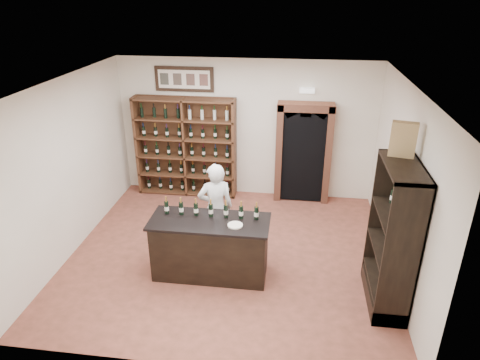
# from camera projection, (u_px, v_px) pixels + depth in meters

# --- Properties ---
(floor) EXTENTS (5.50, 5.50, 0.00)m
(floor) POSITION_uv_depth(u_px,v_px,m) (229.00, 253.00, 7.59)
(floor) COLOR #9B4D3E
(floor) RESTS_ON ground
(ceiling) EXTENTS (5.50, 5.50, 0.00)m
(ceiling) POSITION_uv_depth(u_px,v_px,m) (227.00, 84.00, 6.34)
(ceiling) COLOR white
(ceiling) RESTS_ON wall_back
(wall_back) EXTENTS (5.50, 0.04, 3.00)m
(wall_back) POSITION_uv_depth(u_px,v_px,m) (246.00, 129.00, 9.22)
(wall_back) COLOR white
(wall_back) RESTS_ON ground
(wall_left) EXTENTS (0.04, 5.00, 3.00)m
(wall_left) POSITION_uv_depth(u_px,v_px,m) (69.00, 168.00, 7.29)
(wall_left) COLOR white
(wall_left) RESTS_ON ground
(wall_right) EXTENTS (0.04, 5.00, 3.00)m
(wall_right) POSITION_uv_depth(u_px,v_px,m) (403.00, 186.00, 6.63)
(wall_right) COLOR white
(wall_right) RESTS_ON ground
(wine_shelf) EXTENTS (2.20, 0.38, 2.20)m
(wine_shelf) POSITION_uv_depth(u_px,v_px,m) (186.00, 147.00, 9.39)
(wine_shelf) COLOR #4F2E1B
(wine_shelf) RESTS_ON ground
(framed_picture) EXTENTS (1.25, 0.04, 0.52)m
(framed_picture) POSITION_uv_depth(u_px,v_px,m) (184.00, 79.00, 8.91)
(framed_picture) COLOR black
(framed_picture) RESTS_ON wall_back
(arched_doorway) EXTENTS (1.17, 0.35, 2.17)m
(arched_doorway) POSITION_uv_depth(u_px,v_px,m) (303.00, 151.00, 9.06)
(arched_doorway) COLOR black
(arched_doorway) RESTS_ON ground
(emergency_light) EXTENTS (0.30, 0.10, 0.10)m
(emergency_light) POSITION_uv_depth(u_px,v_px,m) (307.00, 90.00, 8.62)
(emergency_light) COLOR white
(emergency_light) RESTS_ON wall_back
(tasting_counter) EXTENTS (1.88, 0.78, 1.00)m
(tasting_counter) POSITION_uv_depth(u_px,v_px,m) (210.00, 248.00, 6.86)
(tasting_counter) COLOR black
(tasting_counter) RESTS_ON ground
(counter_bottle_0) EXTENTS (0.07, 0.07, 0.30)m
(counter_bottle_0) POSITION_uv_depth(u_px,v_px,m) (167.00, 207.00, 6.81)
(counter_bottle_0) COLOR black
(counter_bottle_0) RESTS_ON tasting_counter
(counter_bottle_1) EXTENTS (0.07, 0.07, 0.30)m
(counter_bottle_1) POSITION_uv_depth(u_px,v_px,m) (181.00, 208.00, 6.79)
(counter_bottle_1) COLOR black
(counter_bottle_1) RESTS_ON tasting_counter
(counter_bottle_2) EXTENTS (0.07, 0.07, 0.30)m
(counter_bottle_2) POSITION_uv_depth(u_px,v_px,m) (196.00, 209.00, 6.76)
(counter_bottle_2) COLOR black
(counter_bottle_2) RESTS_ON tasting_counter
(counter_bottle_3) EXTENTS (0.07, 0.07, 0.30)m
(counter_bottle_3) POSITION_uv_depth(u_px,v_px,m) (211.00, 210.00, 6.73)
(counter_bottle_3) COLOR black
(counter_bottle_3) RESTS_ON tasting_counter
(counter_bottle_4) EXTENTS (0.07, 0.07, 0.30)m
(counter_bottle_4) POSITION_uv_depth(u_px,v_px,m) (226.00, 211.00, 6.70)
(counter_bottle_4) COLOR black
(counter_bottle_4) RESTS_ON tasting_counter
(counter_bottle_5) EXTENTS (0.07, 0.07, 0.30)m
(counter_bottle_5) POSITION_uv_depth(u_px,v_px,m) (241.00, 212.00, 6.67)
(counter_bottle_5) COLOR black
(counter_bottle_5) RESTS_ON tasting_counter
(counter_bottle_6) EXTENTS (0.07, 0.07, 0.30)m
(counter_bottle_6) POSITION_uv_depth(u_px,v_px,m) (256.00, 213.00, 6.64)
(counter_bottle_6) COLOR black
(counter_bottle_6) RESTS_ON tasting_counter
(side_cabinet) EXTENTS (0.48, 1.20, 2.20)m
(side_cabinet) POSITION_uv_depth(u_px,v_px,m) (391.00, 258.00, 6.16)
(side_cabinet) COLOR black
(side_cabinet) RESTS_ON ground
(shopkeeper) EXTENTS (0.70, 0.56, 1.66)m
(shopkeeper) POSITION_uv_depth(u_px,v_px,m) (216.00, 209.00, 7.36)
(shopkeeper) COLOR white
(shopkeeper) RESTS_ON ground
(plate) EXTENTS (0.23, 0.23, 0.02)m
(plate) POSITION_uv_depth(u_px,v_px,m) (235.00, 225.00, 6.50)
(plate) COLOR white
(plate) RESTS_ON tasting_counter
(wine_crate) EXTENTS (0.36, 0.21, 0.48)m
(wine_crate) POSITION_uv_depth(u_px,v_px,m) (403.00, 139.00, 5.76)
(wine_crate) COLOR #A58457
(wine_crate) RESTS_ON side_cabinet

